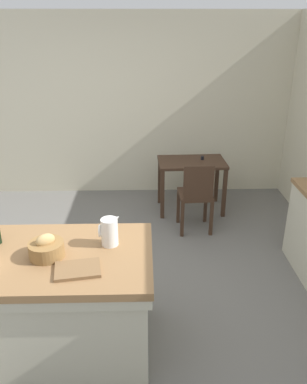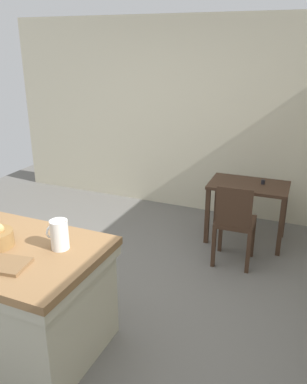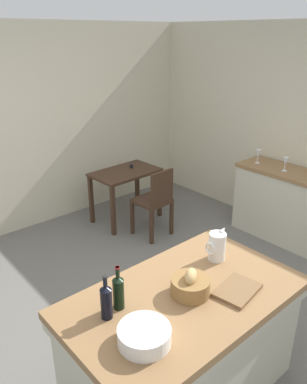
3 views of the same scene
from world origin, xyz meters
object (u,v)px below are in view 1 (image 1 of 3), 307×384
at_px(wooden_chair, 196,194).
at_px(bread_basket, 46,248).
at_px(writing_desk, 192,169).
at_px(island_table, 50,298).
at_px(cutting_board, 78,269).
at_px(pitcher, 109,232).

xyz_separation_m(wooden_chair, bread_basket, (-1.36, -1.89, 0.43)).
relative_size(writing_desk, wooden_chair, 1.00).
relative_size(island_table, writing_desk, 1.76).
bearing_deg(writing_desk, wooden_chair, -91.19).
height_order(writing_desk, bread_basket, bread_basket).
relative_size(bread_basket, cutting_board, 0.83).
bearing_deg(writing_desk, bread_basket, -118.58).
relative_size(island_table, pitcher, 6.18).
relative_size(wooden_chair, bread_basket, 3.54).
relative_size(island_table, wooden_chair, 1.76).
distance_m(wooden_chair, pitcher, 2.01).
height_order(writing_desk, cutting_board, cutting_board).
distance_m(writing_desk, pitcher, 2.56).
xyz_separation_m(writing_desk, bread_basket, (-1.37, -2.52, 0.33)).
distance_m(writing_desk, cutting_board, 2.94).
xyz_separation_m(island_table, pitcher, (0.48, 0.14, 0.51)).
height_order(island_table, pitcher, pitcher).
bearing_deg(cutting_board, wooden_chair, 62.05).
relative_size(island_table, cutting_board, 5.15).
bearing_deg(wooden_chair, cutting_board, -117.95).
height_order(island_table, writing_desk, island_table).
distance_m(pitcher, bread_basket, 0.48).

